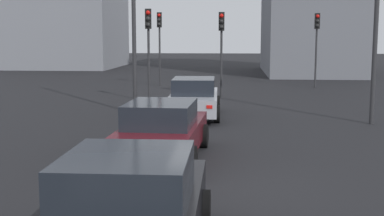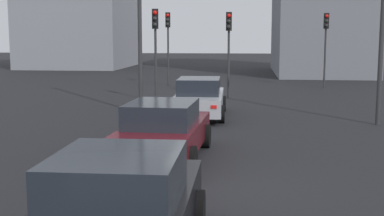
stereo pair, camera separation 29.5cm
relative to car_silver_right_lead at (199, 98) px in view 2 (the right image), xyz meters
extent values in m
cube|color=black|center=(-9.09, -1.52, -0.82)|extent=(160.00, 160.00, 0.20)
cube|color=#A8AAB2|center=(0.06, 0.00, -0.14)|extent=(4.66, 1.87, 0.63)
cube|color=#1E232B|center=(-0.17, 0.00, 0.47)|extent=(2.12, 1.59, 0.59)
cylinder|color=black|center=(1.51, -0.83, -0.40)|extent=(0.65, 0.24, 0.64)
cylinder|color=black|center=(1.46, 0.91, -0.40)|extent=(0.65, 0.24, 0.64)
cylinder|color=black|center=(-1.34, -0.91, -0.40)|extent=(0.65, 0.24, 0.64)
cylinder|color=black|center=(-1.39, 0.83, -0.40)|extent=(0.65, 0.24, 0.64)
cube|color=red|center=(-2.24, -0.69, -0.03)|extent=(0.04, 0.20, 0.11)
cube|color=red|center=(-2.28, 0.56, -0.03)|extent=(0.04, 0.20, 0.11)
cube|color=#510F16|center=(-6.82, 0.26, -0.15)|extent=(4.62, 1.98, 0.62)
cube|color=#1E232B|center=(-7.05, 0.27, 0.44)|extent=(2.11, 1.66, 0.58)
cylinder|color=black|center=(-5.45, -0.69, -0.40)|extent=(0.65, 0.25, 0.64)
cylinder|color=black|center=(-5.38, 1.11, -0.40)|extent=(0.65, 0.25, 0.64)
cylinder|color=black|center=(-8.27, -0.58, -0.40)|extent=(0.65, 0.25, 0.64)
cylinder|color=black|center=(-8.20, 1.22, -0.40)|extent=(0.65, 0.25, 0.64)
cube|color=red|center=(-9.14, -0.29, -0.04)|extent=(0.04, 0.20, 0.11)
cube|color=red|center=(-9.08, 1.00, -0.04)|extent=(0.04, 0.20, 0.11)
cube|color=#1E232B|center=(-13.13, -0.16, 0.53)|extent=(1.96, 1.62, 0.63)
cylinder|color=black|center=(-11.57, -1.04, -0.40)|extent=(0.64, 0.23, 0.64)
cylinder|color=black|center=(-11.59, 0.77, -0.40)|extent=(0.64, 0.23, 0.64)
cylinder|color=#2D2D30|center=(6.19, -0.87, 0.92)|extent=(0.11, 0.11, 3.28)
cube|color=black|center=(6.13, -0.87, 3.01)|extent=(0.20, 0.28, 0.90)
sphere|color=red|center=(6.02, -0.87, 3.28)|extent=(0.20, 0.20, 0.20)
sphere|color=black|center=(6.02, -0.87, 3.01)|extent=(0.20, 0.20, 0.20)
sphere|color=black|center=(6.02, -0.87, 2.74)|extent=(0.20, 0.20, 0.20)
cylinder|color=#2D2D30|center=(11.61, -6.27, 1.00)|extent=(0.11, 0.11, 3.44)
cube|color=black|center=(11.55, -6.27, 3.17)|extent=(0.21, 0.28, 0.90)
sphere|color=red|center=(11.44, -6.27, 3.44)|extent=(0.20, 0.20, 0.20)
sphere|color=black|center=(11.44, -6.27, 3.17)|extent=(0.20, 0.20, 0.20)
sphere|color=black|center=(11.44, -6.27, 2.90)|extent=(0.20, 0.20, 0.20)
cylinder|color=#2D2D30|center=(4.22, 2.41, 0.96)|extent=(0.11, 0.11, 3.36)
cube|color=black|center=(4.16, 2.41, 3.09)|extent=(0.23, 0.30, 0.90)
sphere|color=red|center=(4.06, 2.39, 3.36)|extent=(0.20, 0.20, 0.20)
sphere|color=black|center=(4.06, 2.39, 3.09)|extent=(0.20, 0.20, 0.20)
sphere|color=black|center=(4.06, 2.39, 2.82)|extent=(0.20, 0.20, 0.20)
cylinder|color=#2D2D30|center=(12.15, 3.04, 1.05)|extent=(0.11, 0.11, 3.54)
cube|color=black|center=(12.09, 3.04, 3.27)|extent=(0.21, 0.29, 0.90)
sphere|color=red|center=(11.98, 3.03, 3.54)|extent=(0.20, 0.20, 0.20)
sphere|color=black|center=(11.98, 3.03, 3.27)|extent=(0.20, 0.20, 0.20)
sphere|color=black|center=(11.98, 3.03, 3.00)|extent=(0.20, 0.20, 0.20)
cylinder|color=#2D2D30|center=(0.63, 2.38, 3.42)|extent=(0.16, 0.16, 8.28)
cylinder|color=#2D2D30|center=(-1.13, -6.30, 2.87)|extent=(0.16, 0.16, 7.18)
cube|color=gray|center=(30.53, 14.48, 5.02)|extent=(11.29, 9.35, 11.48)
camera|label=1|loc=(-19.53, -1.51, 2.34)|focal=48.83mm
camera|label=2|loc=(-19.50, -1.80, 2.34)|focal=48.83mm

